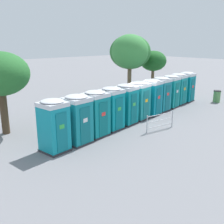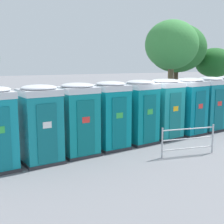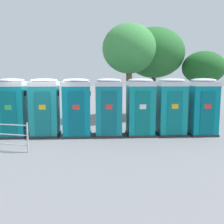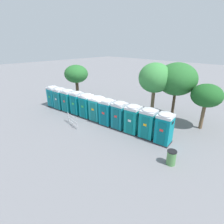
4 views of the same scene
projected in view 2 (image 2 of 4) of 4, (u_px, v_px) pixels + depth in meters
name	position (u px, v px, depth m)	size (l,w,h in m)	color
ground_plane	(162.00, 137.00, 13.53)	(120.00, 120.00, 0.00)	slate
portapotty_1	(40.00, 124.00, 9.99)	(1.36, 1.34, 2.54)	#2D2D33
portapotty_2	(78.00, 119.00, 10.81)	(1.35, 1.32, 2.54)	#2D2D33
portapotty_3	(111.00, 115.00, 11.63)	(1.29, 1.32, 2.54)	#2D2D33
portapotty_4	(140.00, 112.00, 12.40)	(1.37, 1.38, 2.54)	#2D2D33
portapotty_5	(165.00, 109.00, 13.18)	(1.40, 1.37, 2.54)	#2D2D33
portapotty_6	(190.00, 106.00, 13.88)	(1.41, 1.38, 2.54)	#2D2D33
portapotty_7	(209.00, 104.00, 14.70)	(1.31, 1.33, 2.54)	#2D2D33
street_tree_1	(214.00, 63.00, 21.36)	(2.60, 2.60, 4.14)	brown
street_tree_2	(172.00, 45.00, 18.19)	(3.12, 3.12, 5.63)	brown
street_tree_3	(177.00, 48.00, 20.17)	(3.79, 3.79, 5.65)	#4C3826
event_barrier	(188.00, 140.00, 10.86)	(2.04, 0.37, 1.05)	#B7B7BC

